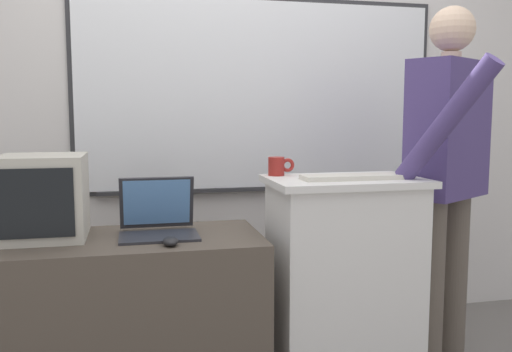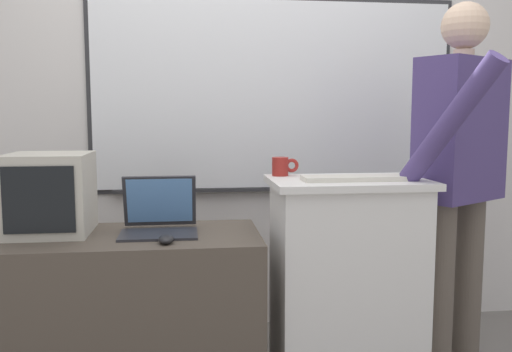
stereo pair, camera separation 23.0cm
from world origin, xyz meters
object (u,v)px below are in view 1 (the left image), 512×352
at_px(lectern_podium, 343,283).
at_px(crt_monitor, 43,197).
at_px(computer_mouse_by_laptop, 170,241).
at_px(laptop, 158,216).
at_px(wireless_keyboard, 352,177).
at_px(side_desk, 133,324).
at_px(coffee_mug, 278,166).
at_px(person_presenter, 448,163).

relative_size(lectern_podium, crt_monitor, 2.72).
xyz_separation_m(lectern_podium, computer_mouse_by_laptop, (-0.78, -0.15, 0.27)).
distance_m(laptop, wireless_keyboard, 0.85).
bearing_deg(laptop, lectern_podium, -5.21).
distance_m(lectern_podium, side_desk, 0.94).
distance_m(lectern_podium, crt_monitor, 1.34).
height_order(computer_mouse_by_laptop, coffee_mug, coffee_mug).
distance_m(lectern_podium, coffee_mug, 0.61).
height_order(laptop, coffee_mug, coffee_mug).
distance_m(person_presenter, wireless_keyboard, 0.55).
xyz_separation_m(side_desk, laptop, (0.12, 0.06, 0.44)).
bearing_deg(computer_mouse_by_laptop, coffee_mug, 31.14).
xyz_separation_m(computer_mouse_by_laptop, coffee_mug, (0.51, 0.31, 0.25)).
relative_size(lectern_podium, side_desk, 0.89).
height_order(person_presenter, laptop, person_presenter).
bearing_deg(side_desk, wireless_keyboard, -4.58).
bearing_deg(computer_mouse_by_laptop, side_desk, 131.59).
distance_m(side_desk, coffee_mug, 0.93).
height_order(side_desk, computer_mouse_by_laptop, computer_mouse_by_laptop).
xyz_separation_m(person_presenter, computer_mouse_by_laptop, (-1.32, -0.22, -0.26)).
distance_m(lectern_podium, computer_mouse_by_laptop, 0.84).
height_order(lectern_podium, side_desk, lectern_podium).
xyz_separation_m(lectern_podium, side_desk, (-0.93, 0.02, -0.12)).
relative_size(side_desk, coffee_mug, 8.79).
bearing_deg(wireless_keyboard, crt_monitor, 173.19).
xyz_separation_m(computer_mouse_by_laptop, crt_monitor, (-0.49, 0.25, 0.15)).
xyz_separation_m(side_desk, computer_mouse_by_laptop, (0.15, -0.17, 0.39)).
bearing_deg(crt_monitor, side_desk, -12.83).
height_order(person_presenter, crt_monitor, person_presenter).
relative_size(person_presenter, laptop, 5.40).
xyz_separation_m(side_desk, crt_monitor, (-0.34, 0.08, 0.54)).
relative_size(computer_mouse_by_laptop, crt_monitor, 0.28).
bearing_deg(person_presenter, wireless_keyboard, 161.70).
distance_m(person_presenter, crt_monitor, 1.82).
bearing_deg(crt_monitor, computer_mouse_by_laptop, -26.74).
bearing_deg(coffee_mug, side_desk, -168.16).
relative_size(person_presenter, wireless_keyboard, 3.92).
xyz_separation_m(crt_monitor, coffee_mug, (1.01, 0.06, 0.10)).
xyz_separation_m(side_desk, wireless_keyboard, (0.94, -0.08, 0.60)).
distance_m(side_desk, laptop, 0.46).
xyz_separation_m(laptop, computer_mouse_by_laptop, (0.04, -0.23, -0.06)).
bearing_deg(person_presenter, crt_monitor, 147.97).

